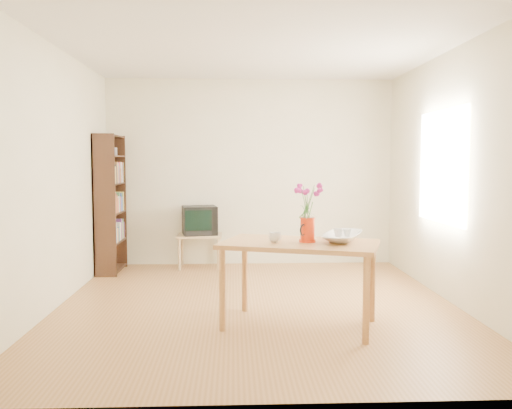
{
  "coord_description": "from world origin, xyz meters",
  "views": [
    {
      "loc": [
        -0.24,
        -5.38,
        1.45
      ],
      "look_at": [
        0.0,
        0.3,
        1.0
      ],
      "focal_mm": 38.0,
      "sensor_mm": 36.0,
      "label": 1
    }
  ],
  "objects_px": {
    "mug": "(275,237)",
    "bowl": "(343,217)",
    "television": "(200,220)",
    "pitcher": "(307,231)",
    "table": "(300,252)"
  },
  "relations": [
    {
      "from": "table",
      "to": "pitcher",
      "type": "height_order",
      "value": "pitcher"
    },
    {
      "from": "pitcher",
      "to": "television",
      "type": "bearing_deg",
      "value": 149.02
    },
    {
      "from": "bowl",
      "to": "television",
      "type": "bearing_deg",
      "value": 118.55
    },
    {
      "from": "pitcher",
      "to": "television",
      "type": "height_order",
      "value": "pitcher"
    },
    {
      "from": "pitcher",
      "to": "bowl",
      "type": "relative_size",
      "value": 0.49
    },
    {
      "from": "television",
      "to": "pitcher",
      "type": "bearing_deg",
      "value": -78.1
    },
    {
      "from": "bowl",
      "to": "television",
      "type": "relative_size",
      "value": 0.87
    },
    {
      "from": "mug",
      "to": "pitcher",
      "type": "bearing_deg",
      "value": 169.47
    },
    {
      "from": "table",
      "to": "bowl",
      "type": "height_order",
      "value": "bowl"
    },
    {
      "from": "bowl",
      "to": "pitcher",
      "type": "bearing_deg",
      "value": -168.61
    },
    {
      "from": "mug",
      "to": "television",
      "type": "height_order",
      "value": "television"
    },
    {
      "from": "table",
      "to": "bowl",
      "type": "bearing_deg",
      "value": 27.97
    },
    {
      "from": "mug",
      "to": "bowl",
      "type": "relative_size",
      "value": 0.25
    },
    {
      "from": "table",
      "to": "mug",
      "type": "bearing_deg",
      "value": -158.88
    },
    {
      "from": "mug",
      "to": "bowl",
      "type": "xyz_separation_m",
      "value": [
        0.61,
        0.07,
        0.17
      ]
    }
  ]
}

